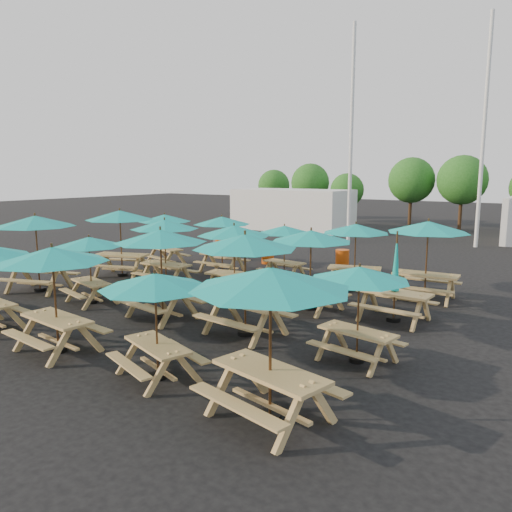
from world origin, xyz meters
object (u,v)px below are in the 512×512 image
Objects in this scene: waste_bin_3 at (268,254)px; waste_bin_4 at (342,261)px; picnic_unit_16 at (271,286)px; picnic_unit_7 at (222,223)px; waste_bin_0 at (219,247)px; waste_bin_1 at (221,248)px; picnic_unit_2 at (120,218)px; waste_bin_2 at (242,250)px; picnic_unit_1 at (35,225)px; picnic_unit_3 at (165,220)px; picnic_unit_8 at (52,260)px; picnic_unit_17 at (359,278)px; picnic_unit_15 at (356,232)px; picnic_unit_13 at (245,246)px; picnic_unit_11 at (284,232)px; picnic_unit_18 at (395,285)px; picnic_unit_10 at (234,234)px; picnic_unit_12 at (155,286)px; picnic_unit_5 at (89,245)px; picnic_unit_14 at (311,240)px; picnic_unit_6 at (165,227)px; picnic_unit_9 at (160,240)px; picnic_unit_19 at (428,231)px.

waste_bin_3 is 1.00× the size of waste_bin_4.
picnic_unit_7 is at bearing 143.64° from picnic_unit_16.
waste_bin_1 is at bearing -37.20° from waste_bin_0.
waste_bin_2 is (1.76, 5.49, -1.80)m from picnic_unit_2.
waste_bin_2 is at bearing -0.42° from waste_bin_1.
picnic_unit_3 is (0.10, 5.93, -0.32)m from picnic_unit_1.
picnic_unit_8 is 1.09× the size of picnic_unit_17.
picnic_unit_17 is 2.72× the size of waste_bin_0.
picnic_unit_3 is 8.57m from picnic_unit_15.
picnic_unit_2 is 1.16× the size of picnic_unit_13.
picnic_unit_11 is (2.81, 0.13, -0.18)m from picnic_unit_7.
waste_bin_4 is (3.96, 2.80, -1.53)m from picnic_unit_7.
waste_bin_4 is (-4.02, 5.59, -0.56)m from picnic_unit_18.
picnic_unit_18 reaches higher than picnic_unit_17.
picnic_unit_3 is 1.12× the size of picnic_unit_17.
waste_bin_0 is (-5.36, 6.01, -1.60)m from picnic_unit_10.
waste_bin_4 is at bearing 36.88° from picnic_unit_3.
picnic_unit_12 is at bearing -81.24° from picnic_unit_13.
picnic_unit_12 reaches higher than picnic_unit_5.
picnic_unit_12 is 0.96× the size of picnic_unit_14.
picnic_unit_16 is 14.22m from waste_bin_3.
picnic_unit_16 is (8.31, -6.23, 0.16)m from picnic_unit_6.
picnic_unit_15 reaches higher than waste_bin_3.
picnic_unit_10 is (0.19, 3.05, -0.12)m from picnic_unit_9.
picnic_unit_1 is 5.72m from picnic_unit_9.
picnic_unit_1 reaches higher than picnic_unit_8.
picnic_unit_11 is at bearing 77.89° from picnic_unit_5.
waste_bin_3 is (3.48, 2.76, -1.49)m from picnic_unit_3.
picnic_unit_14 is (5.87, 3.10, 0.25)m from picnic_unit_5.
waste_bin_2 is (-9.11, 11.95, -1.78)m from picnic_unit_16.
picnic_unit_7 reaches higher than picnic_unit_17.
picnic_unit_14 is (3.01, 6.25, -0.03)m from picnic_unit_8.
picnic_unit_7 is at bearing -144.71° from waste_bin_4.
picnic_unit_11 is (2.99, 3.16, -0.27)m from picnic_unit_6.
picnic_unit_3 is 11.31m from picnic_unit_18.
picnic_unit_6 is 6.25m from picnic_unit_13.
picnic_unit_9 is at bearing 93.99° from picnic_unit_8.
picnic_unit_6 is 6.01m from waste_bin_2.
picnic_unit_14 is (5.74, 0.01, -0.00)m from picnic_unit_6.
picnic_unit_17 is at bearing -80.93° from picnic_unit_18.
picnic_unit_3 is at bearing 151.97° from picnic_unit_12.
picnic_unit_1 is at bearing -125.93° from picnic_unit_11.
picnic_unit_1 is 5.94m from picnic_unit_3.
picnic_unit_17 is (2.97, -0.14, -0.40)m from picnic_unit_13.
picnic_unit_19 is (10.76, 2.82, -0.05)m from picnic_unit_2.
waste_bin_2 is (-3.52, 11.96, -1.65)m from picnic_unit_8.
picnic_unit_10 reaches higher than picnic_unit_15.
picnic_unit_14 is at bearing -41.17° from waste_bin_2.
picnic_unit_5 is 4.41m from picnic_unit_10.
picnic_unit_5 is at bearing -96.01° from picnic_unit_7.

